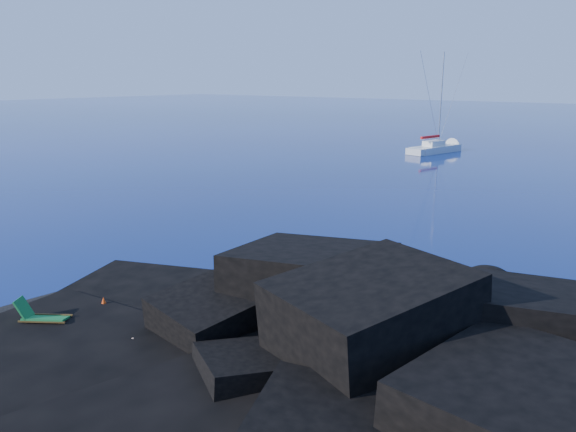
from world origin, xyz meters
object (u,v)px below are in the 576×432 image
sailboat (436,152)px  marker_cone (104,304)px  deck_chair (45,312)px  sunbather (122,338)px

sailboat → marker_cone: sailboat is taller
deck_chair → sailboat: bearing=65.5°
deck_chair → marker_cone: 2.11m
sailboat → sunbather: 54.44m
sunbather → marker_cone: size_ratio=3.12×
sailboat → marker_cone: 52.72m
sailboat → sunbather: (12.47, -52.99, 0.52)m
sailboat → deck_chair: 54.71m
deck_chair → sunbather: bearing=-18.0°
sailboat → marker_cone: size_ratio=21.97×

